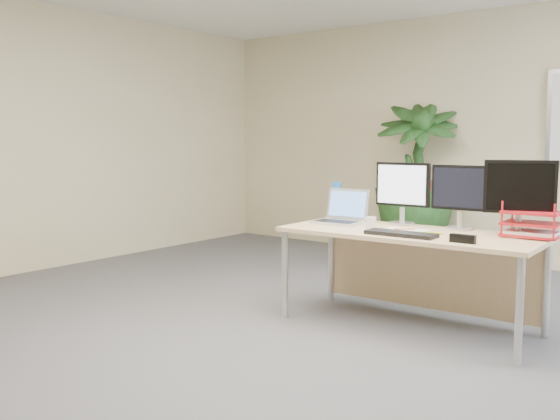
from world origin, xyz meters
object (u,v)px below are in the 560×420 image
Objects in this scene: monitor_right at (460,193)px; laptop at (341,215)px; desk at (415,250)px; floor_plant at (415,192)px; monitor_left at (403,189)px.

monitor_right is 1.25× the size of laptop.
desk is 1.22× the size of floor_plant.
desk is at bearing -64.06° from floor_plant.
floor_plant is (-1.10, 2.27, 0.20)m from desk.
laptop reaches higher than desk.
floor_plant reaches higher than laptop.
floor_plant is 4.05× the size of laptop.
floor_plant is 2.29m from monitor_left.
floor_plant reaches higher than desk.
monitor_right is 0.91m from laptop.
desk is at bearing -140.17° from monitor_right.
monitor_left reaches higher than monitor_right.
monitor_right is at bearing -57.00° from floor_plant.
monitor_left is 0.44m from monitor_right.
monitor_left is 0.51m from laptop.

